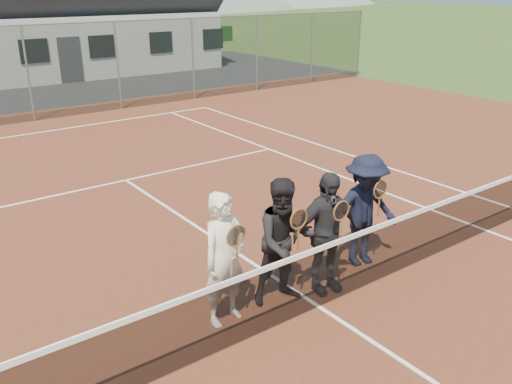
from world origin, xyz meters
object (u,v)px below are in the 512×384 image
at_px(tennis_net, 320,274).
at_px(player_d, 365,210).
at_px(player_b, 285,241).
at_px(player_c, 326,233).
at_px(player_a, 225,259).

xyz_separation_m(tennis_net, player_d, (1.41, 0.55, 0.38)).
relative_size(tennis_net, player_d, 6.49).
bearing_deg(player_b, player_c, -12.25).
bearing_deg(player_d, player_c, -167.47).
distance_m(player_a, player_c, 1.58).
distance_m(tennis_net, player_d, 1.56).
height_order(tennis_net, player_d, player_d).
distance_m(tennis_net, player_c, 0.62).
bearing_deg(player_d, tennis_net, -158.77).
height_order(tennis_net, player_c, player_c).
relative_size(player_c, player_d, 1.00).
height_order(player_b, player_c, same).
xyz_separation_m(player_c, player_d, (1.04, 0.23, -0.00)).
height_order(player_a, player_b, same).
bearing_deg(player_c, player_b, 167.75).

